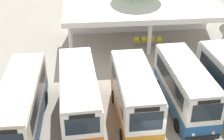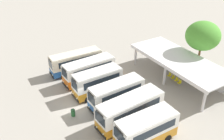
{
  "view_description": "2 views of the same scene",
  "coord_description": "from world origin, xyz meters",
  "px_view_note": "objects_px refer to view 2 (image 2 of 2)",
  "views": [
    {
      "loc": [
        -4.05,
        -11.69,
        12.62
      ],
      "look_at": [
        -2.07,
        7.86,
        1.26
      ],
      "focal_mm": 49.46,
      "sensor_mm": 36.0,
      "label": 1
    },
    {
      "loc": [
        23.16,
        -8.84,
        19.37
      ],
      "look_at": [
        -2.0,
        6.38,
        2.35
      ],
      "focal_mm": 39.98,
      "sensor_mm": 36.0,
      "label": 2
    }
  ],
  "objects_px": {
    "waiting_chair_middle_seat": "(176,80)",
    "waiting_chair_end_by_column": "(169,75)",
    "litter_bin_apron": "(73,113)",
    "city_bus_second_in_row": "(89,70)",
    "waiting_chair_fourth_seat": "(179,82)",
    "city_bus_nearest_orange": "(76,61)",
    "city_bus_middle_cream": "(97,82)",
    "city_bus_far_end_green": "(146,129)",
    "city_bus_fourth_amber": "(116,93)",
    "city_bus_fifth_blue": "(130,109)",
    "waiting_chair_second_from_end": "(173,77)"
  },
  "relations": [
    {
      "from": "city_bus_second_in_row",
      "to": "litter_bin_apron",
      "type": "xyz_separation_m",
      "value": [
        5.88,
        -5.1,
        -1.35
      ]
    },
    {
      "from": "city_bus_far_end_green",
      "to": "waiting_chair_fourth_seat",
      "type": "height_order",
      "value": "city_bus_far_end_green"
    },
    {
      "from": "city_bus_second_in_row",
      "to": "city_bus_far_end_green",
      "type": "xyz_separation_m",
      "value": [
        13.56,
        -0.42,
        0.05
      ]
    },
    {
      "from": "city_bus_second_in_row",
      "to": "waiting_chair_end_by_column",
      "type": "xyz_separation_m",
      "value": [
        5.43,
        10.3,
        -1.28
      ]
    },
    {
      "from": "city_bus_nearest_orange",
      "to": "waiting_chair_second_from_end",
      "type": "height_order",
      "value": "city_bus_nearest_orange"
    },
    {
      "from": "waiting_chair_end_by_column",
      "to": "city_bus_second_in_row",
      "type": "bearing_deg",
      "value": -117.8
    },
    {
      "from": "city_bus_nearest_orange",
      "to": "city_bus_fourth_amber",
      "type": "bearing_deg",
      "value": 4.72
    },
    {
      "from": "city_bus_nearest_orange",
      "to": "waiting_chair_second_from_end",
      "type": "xyz_separation_m",
      "value": [
        9.55,
        10.82,
        -1.24
      ]
    },
    {
      "from": "city_bus_middle_cream",
      "to": "waiting_chair_second_from_end",
      "type": "xyz_separation_m",
      "value": [
        2.77,
        10.78,
        -1.36
      ]
    },
    {
      "from": "city_bus_nearest_orange",
      "to": "city_bus_middle_cream",
      "type": "relative_size",
      "value": 1.19
    },
    {
      "from": "waiting_chair_end_by_column",
      "to": "city_bus_fifth_blue",
      "type": "bearing_deg",
      "value": -65.33
    },
    {
      "from": "city_bus_far_end_green",
      "to": "waiting_chair_end_by_column",
      "type": "distance_m",
      "value": 13.52
    },
    {
      "from": "waiting_chair_fourth_seat",
      "to": "city_bus_fourth_amber",
      "type": "bearing_deg",
      "value": -94.84
    },
    {
      "from": "city_bus_nearest_orange",
      "to": "waiting_chair_middle_seat",
      "type": "xyz_separation_m",
      "value": [
        10.28,
        10.81,
        -1.24
      ]
    },
    {
      "from": "waiting_chair_second_from_end",
      "to": "waiting_chair_fourth_seat",
      "type": "height_order",
      "value": "same"
    },
    {
      "from": "city_bus_nearest_orange",
      "to": "city_bus_fourth_amber",
      "type": "xyz_separation_m",
      "value": [
        10.17,
        0.84,
        0.03
      ]
    },
    {
      "from": "waiting_chair_fourth_seat",
      "to": "litter_bin_apron",
      "type": "height_order",
      "value": "litter_bin_apron"
    },
    {
      "from": "waiting_chair_middle_seat",
      "to": "city_bus_far_end_green",
      "type": "bearing_deg",
      "value": -58.1
    },
    {
      "from": "city_bus_nearest_orange",
      "to": "city_bus_fourth_amber",
      "type": "height_order",
      "value": "city_bus_fourth_amber"
    },
    {
      "from": "city_bus_nearest_orange",
      "to": "city_bus_second_in_row",
      "type": "relative_size",
      "value": 1.04
    },
    {
      "from": "waiting_chair_middle_seat",
      "to": "litter_bin_apron",
      "type": "xyz_separation_m",
      "value": [
        -1.0,
        -15.39,
        -0.07
      ]
    },
    {
      "from": "city_bus_fourth_amber",
      "to": "city_bus_far_end_green",
      "type": "xyz_separation_m",
      "value": [
        6.78,
        -0.74,
        0.06
      ]
    },
    {
      "from": "city_bus_fifth_blue",
      "to": "waiting_chair_end_by_column",
      "type": "height_order",
      "value": "city_bus_fifth_blue"
    },
    {
      "from": "city_bus_nearest_orange",
      "to": "city_bus_far_end_green",
      "type": "bearing_deg",
      "value": 0.33
    },
    {
      "from": "city_bus_fourth_amber",
      "to": "city_bus_fifth_blue",
      "type": "bearing_deg",
      "value": -5.62
    },
    {
      "from": "city_bus_fifth_blue",
      "to": "waiting_chair_end_by_column",
      "type": "distance_m",
      "value": 11.42
    },
    {
      "from": "city_bus_middle_cream",
      "to": "litter_bin_apron",
      "type": "bearing_deg",
      "value": -61.59
    },
    {
      "from": "waiting_chair_end_by_column",
      "to": "city_bus_far_end_green",
      "type": "bearing_deg",
      "value": -52.85
    },
    {
      "from": "city_bus_middle_cream",
      "to": "city_bus_nearest_orange",
      "type": "bearing_deg",
      "value": -179.73
    },
    {
      "from": "city_bus_nearest_orange",
      "to": "waiting_chair_end_by_column",
      "type": "distance_m",
      "value": 14.01
    },
    {
      "from": "city_bus_second_in_row",
      "to": "waiting_chair_second_from_end",
      "type": "bearing_deg",
      "value": 59.13
    },
    {
      "from": "city_bus_middle_cream",
      "to": "waiting_chair_end_by_column",
      "type": "height_order",
      "value": "city_bus_middle_cream"
    },
    {
      "from": "city_bus_fifth_blue",
      "to": "waiting_chair_fourth_seat",
      "type": "bearing_deg",
      "value": 104.09
    },
    {
      "from": "city_bus_fifth_blue",
      "to": "waiting_chair_second_from_end",
      "type": "relative_size",
      "value": 9.48
    },
    {
      "from": "city_bus_far_end_green",
      "to": "waiting_chair_middle_seat",
      "type": "bearing_deg",
      "value": 121.9
    },
    {
      "from": "waiting_chair_middle_seat",
      "to": "waiting_chair_end_by_column",
      "type": "bearing_deg",
      "value": 179.85
    },
    {
      "from": "city_bus_fifth_blue",
      "to": "waiting_chair_end_by_column",
      "type": "bearing_deg",
      "value": 114.67
    },
    {
      "from": "city_bus_fourth_amber",
      "to": "waiting_chair_middle_seat",
      "type": "distance_m",
      "value": 10.05
    },
    {
      "from": "city_bus_nearest_orange",
      "to": "waiting_chair_second_from_end",
      "type": "relative_size",
      "value": 9.21
    },
    {
      "from": "waiting_chair_end_by_column",
      "to": "waiting_chair_fourth_seat",
      "type": "relative_size",
      "value": 1.0
    },
    {
      "from": "city_bus_far_end_green",
      "to": "litter_bin_apron",
      "type": "xyz_separation_m",
      "value": [
        -7.67,
        -4.68,
        -1.4
      ]
    },
    {
      "from": "litter_bin_apron",
      "to": "city_bus_second_in_row",
      "type": "bearing_deg",
      "value": 139.1
    },
    {
      "from": "city_bus_second_in_row",
      "to": "waiting_chair_end_by_column",
      "type": "relative_size",
      "value": 8.89
    },
    {
      "from": "waiting_chair_second_from_end",
      "to": "litter_bin_apron",
      "type": "height_order",
      "value": "litter_bin_apron"
    },
    {
      "from": "city_bus_middle_cream",
      "to": "city_bus_fourth_amber",
      "type": "relative_size",
      "value": 0.93
    },
    {
      "from": "city_bus_nearest_orange",
      "to": "city_bus_middle_cream",
      "type": "distance_m",
      "value": 6.78
    },
    {
      "from": "waiting_chair_end_by_column",
      "to": "waiting_chair_middle_seat",
      "type": "xyz_separation_m",
      "value": [
        1.45,
        -0.0,
        0.0
      ]
    },
    {
      "from": "waiting_chair_second_from_end",
      "to": "litter_bin_apron",
      "type": "distance_m",
      "value": 15.4
    },
    {
      "from": "city_bus_second_in_row",
      "to": "city_bus_far_end_green",
      "type": "bearing_deg",
      "value": -1.77
    },
    {
      "from": "waiting_chair_end_by_column",
      "to": "waiting_chair_fourth_seat",
      "type": "bearing_deg",
      "value": -3.46
    }
  ]
}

